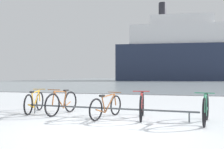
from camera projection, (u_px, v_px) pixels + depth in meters
name	position (u px, v px, depth m)	size (l,w,h in m)	color
ground	(161.00, 81.00, 57.42)	(80.00, 132.00, 0.08)	silver
bike_rack	(104.00, 108.00, 6.64)	(5.38, 0.35, 0.31)	#4C5156
bicycle_0	(35.00, 102.00, 7.53)	(0.50, 1.64, 0.78)	black
bicycle_1	(62.00, 103.00, 7.19)	(0.47, 1.67, 0.83)	black
bicycle_2	(107.00, 107.00, 6.57)	(0.64, 1.66, 0.74)	black
bicycle_3	(142.00, 106.00, 6.43)	(0.46, 1.67, 0.84)	black
bicycle_4	(206.00, 109.00, 5.80)	(0.54, 1.68, 0.84)	black
ferry_ship	(181.00, 54.00, 61.50)	(37.21, 15.64, 21.85)	#232D47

